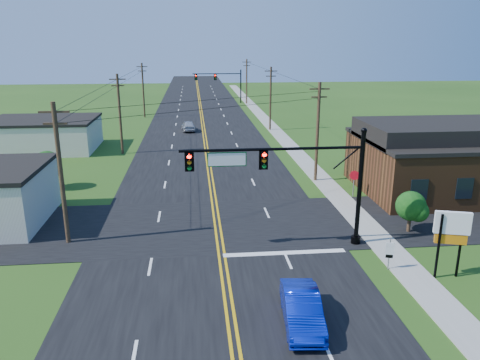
{
  "coord_description": "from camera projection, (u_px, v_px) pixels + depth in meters",
  "views": [
    {
      "loc": [
        -1.31,
        -18.6,
        12.4
      ],
      "look_at": [
        1.58,
        10.0,
        3.86
      ],
      "focal_mm": 35.0,
      "sensor_mm": 36.0,
      "label": 1
    }
  ],
  "objects": [
    {
      "name": "tree_right_back",
      "position": [
        367.0,
        143.0,
        47.0
      ],
      "size": [
        3.0,
        3.0,
        4.1
      ],
      "color": "#322317",
      "rests_on": "ground"
    },
    {
      "name": "sidewalk",
      "position": [
        285.0,
        141.0,
        60.55
      ],
      "size": [
        2.0,
        160.0,
        0.08
      ],
      "primitive_type": "cube",
      "color": "gray",
      "rests_on": "ground"
    },
    {
      "name": "utility_pole_left_b",
      "position": [
        120.0,
        113.0,
        52.52
      ],
      "size": [
        1.8,
        0.28,
        9.0
      ],
      "color": "#322317",
      "rests_on": "ground"
    },
    {
      "name": "utility_pole_right_a",
      "position": [
        318.0,
        130.0,
        41.98
      ],
      "size": [
        1.8,
        0.28,
        9.0
      ],
      "color": "#322317",
      "rests_on": "ground"
    },
    {
      "name": "tree_left",
      "position": [
        47.0,
        165.0,
        40.42
      ],
      "size": [
        2.4,
        2.4,
        3.37
      ],
      "color": "#322317",
      "rests_on": "ground"
    },
    {
      "name": "utility_pole_right_c",
      "position": [
        247.0,
        81.0,
        95.39
      ],
      "size": [
        1.8,
        0.28,
        9.0
      ],
      "color": "#322317",
      "rests_on": "ground"
    },
    {
      "name": "signal_mast_main",
      "position": [
        289.0,
        174.0,
        28.09
      ],
      "size": [
        11.3,
        0.6,
        7.48
      ],
      "color": "black",
      "rests_on": "ground"
    },
    {
      "name": "stop_sign",
      "position": [
        354.0,
        178.0,
        38.24
      ],
      "size": [
        0.77,
        0.37,
        2.31
      ],
      "rotation": [
        0.0,
        0.0,
        -0.41
      ],
      "color": "slate",
      "rests_on": "ground"
    },
    {
      "name": "pylon_sign",
      "position": [
        452.0,
        230.0,
        24.86
      ],
      "size": [
        1.84,
        0.76,
        3.79
      ],
      "rotation": [
        0.0,
        0.0,
        -0.28
      ],
      "color": "black",
      "rests_on": "ground"
    },
    {
      "name": "utility_pole_left_a",
      "position": [
        61.0,
        172.0,
        28.68
      ],
      "size": [
        1.8,
        0.28,
        9.0
      ],
      "color": "#322317",
      "rests_on": "ground"
    },
    {
      "name": "ground",
      "position": [
        228.0,
        323.0,
        21.4
      ],
      "size": [
        260.0,
        260.0,
        0.0
      ],
      "primitive_type": "plane",
      "color": "#224413",
      "rests_on": "ground"
    },
    {
      "name": "route_sign",
      "position": [
        390.0,
        251.0,
        26.11
      ],
      "size": [
        0.47,
        0.16,
        1.94
      ],
      "rotation": [
        0.0,
        0.0,
        -0.28
      ],
      "color": "slate",
      "rests_on": "ground"
    },
    {
      "name": "utility_pole_right_b",
      "position": [
        271.0,
        97.0,
        66.78
      ],
      "size": [
        1.8,
        0.28,
        9.0
      ],
      "color": "#322317",
      "rests_on": "ground"
    },
    {
      "name": "distant_car",
      "position": [
        188.0,
        126.0,
        67.11
      ],
      "size": [
        2.17,
        4.49,
        1.48
      ],
      "primitive_type": "imported",
      "rotation": [
        0.0,
        0.0,
        3.24
      ],
      "color": "#B4B5BA",
      "rests_on": "ground"
    },
    {
      "name": "road_cross",
      "position": [
        215.0,
        225.0,
        32.84
      ],
      "size": [
        70.0,
        10.0,
        0.04
      ],
      "primitive_type": "cube",
      "color": "black",
      "rests_on": "ground"
    },
    {
      "name": "utility_pole_left_c",
      "position": [
        143.0,
        89.0,
        78.28
      ],
      "size": [
        1.8,
        0.28,
        9.0
      ],
      "color": "#322317",
      "rests_on": "ground"
    },
    {
      "name": "brick_building",
      "position": [
        445.0,
        164.0,
        39.82
      ],
      "size": [
        14.2,
        11.2,
        4.7
      ],
      "color": "#543118",
      "rests_on": "ground"
    },
    {
      "name": "blue_car",
      "position": [
        302.0,
        310.0,
        21.13
      ],
      "size": [
        2.01,
        4.73,
        1.52
      ],
      "primitive_type": "imported",
      "rotation": [
        0.0,
        0.0,
        -0.09
      ],
      "color": "#071AA3",
      "rests_on": "ground"
    },
    {
      "name": "signal_mast_far",
      "position": [
        220.0,
        81.0,
        96.83
      ],
      "size": [
        10.98,
        0.6,
        7.48
      ],
      "color": "black",
      "rests_on": "ground"
    },
    {
      "name": "road_main",
      "position": [
        202.0,
        129.0,
        69.08
      ],
      "size": [
        16.0,
        220.0,
        0.04
      ],
      "primitive_type": "cube",
      "color": "black",
      "rests_on": "ground"
    },
    {
      "name": "cream_bldg_far",
      "position": [
        43.0,
        134.0,
        55.29
      ],
      "size": [
        12.2,
        9.2,
        3.7
      ],
      "color": "silver",
      "rests_on": "ground"
    },
    {
      "name": "shrub_corner",
      "position": [
        411.0,
        206.0,
        31.18
      ],
      "size": [
        2.0,
        2.0,
        2.86
      ],
      "color": "#322317",
      "rests_on": "ground"
    }
  ]
}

